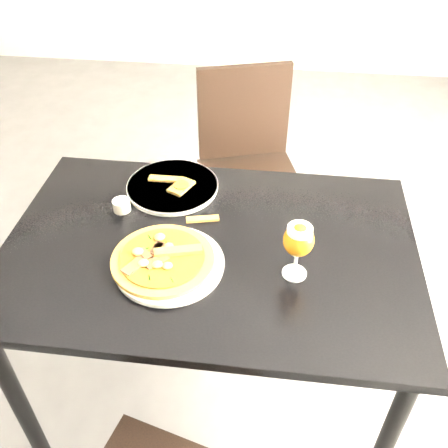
# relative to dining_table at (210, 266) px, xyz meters

# --- Properties ---
(ground) EXTENTS (6.00, 6.00, 0.00)m
(ground) POSITION_rel_dining_table_xyz_m (-0.23, 0.06, -0.66)
(ground) COLOR #4F4F51
(ground) RESTS_ON ground
(dining_table) EXTENTS (1.20, 0.80, 0.75)m
(dining_table) POSITION_rel_dining_table_xyz_m (0.00, 0.00, 0.00)
(dining_table) COLOR black
(dining_table) RESTS_ON ground
(chair_far) EXTENTS (0.53, 0.53, 0.92)m
(chair_far) POSITION_rel_dining_table_xyz_m (0.06, 0.79, -0.16)
(chair_far) COLOR black
(chair_far) RESTS_ON ground
(plate_main) EXTENTS (0.35, 0.35, 0.02)m
(plate_main) POSITION_rel_dining_table_xyz_m (-0.10, -0.10, 0.10)
(plate_main) COLOR white
(plate_main) RESTS_ON dining_table
(pizza) EXTENTS (0.28, 0.28, 0.03)m
(pizza) POSITION_rel_dining_table_xyz_m (-0.11, -0.10, 0.12)
(pizza) COLOR #A16E27
(pizza) RESTS_ON plate_main
(plate_second) EXTENTS (0.32, 0.32, 0.02)m
(plate_second) POSITION_rel_dining_table_xyz_m (-0.16, 0.26, 0.10)
(plate_second) COLOR white
(plate_second) RESTS_ON dining_table
(crust_scraps) EXTENTS (0.16, 0.10, 0.01)m
(crust_scraps) POSITION_rel_dining_table_xyz_m (-0.15, 0.26, 0.11)
(crust_scraps) COLOR #A16E27
(crust_scraps) RESTS_ON plate_second
(loose_crust) EXTENTS (0.10, 0.04, 0.01)m
(loose_crust) POSITION_rel_dining_table_xyz_m (-0.04, 0.11, 0.09)
(loose_crust) COLOR #A16E27
(loose_crust) RESTS_ON dining_table
(sauce_cup) EXTENTS (0.06, 0.06, 0.04)m
(sauce_cup) POSITION_rel_dining_table_xyz_m (-0.30, 0.13, 0.11)
(sauce_cup) COLOR #B6B4A3
(sauce_cup) RESTS_ON dining_table
(beer_glass) EXTENTS (0.08, 0.08, 0.17)m
(beer_glass) POSITION_rel_dining_table_xyz_m (0.25, -0.09, 0.21)
(beer_glass) COLOR silver
(beer_glass) RESTS_ON dining_table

